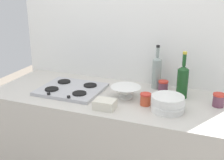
# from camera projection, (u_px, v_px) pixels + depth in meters

# --- Properties ---
(counter_block) EXTENTS (1.80, 0.70, 0.90)m
(counter_block) POSITION_uv_depth(u_px,v_px,m) (112.00, 149.00, 2.26)
(counter_block) COLOR beige
(counter_block) RESTS_ON ground
(backsplash_panel) EXTENTS (1.90, 0.06, 2.41)m
(backsplash_panel) POSITION_uv_depth(u_px,v_px,m) (129.00, 44.00, 2.34)
(backsplash_panel) COLOR white
(backsplash_panel) RESTS_ON ground
(stovetop_hob) EXTENTS (0.46, 0.40, 0.04)m
(stovetop_hob) POSITION_uv_depth(u_px,v_px,m) (71.00, 89.00, 2.20)
(stovetop_hob) COLOR #B2B2B7
(stovetop_hob) RESTS_ON counter_block
(plate_stack) EXTENTS (0.22, 0.22, 0.10)m
(plate_stack) POSITION_uv_depth(u_px,v_px,m) (168.00, 103.00, 1.85)
(plate_stack) COLOR white
(plate_stack) RESTS_ON counter_block
(wine_bottle_leftmost) EXTENTS (0.08, 0.08, 0.34)m
(wine_bottle_leftmost) POSITION_uv_depth(u_px,v_px,m) (183.00, 81.00, 2.03)
(wine_bottle_leftmost) COLOR #19471E
(wine_bottle_leftmost) RESTS_ON counter_block
(wine_bottle_mid_left) EXTENTS (0.07, 0.07, 0.34)m
(wine_bottle_mid_left) POSITION_uv_depth(u_px,v_px,m) (157.00, 72.00, 2.21)
(wine_bottle_mid_left) COLOR gray
(wine_bottle_mid_left) RESTS_ON counter_block
(mixing_bowl) EXTENTS (0.22, 0.22, 0.08)m
(mixing_bowl) POSITION_uv_depth(u_px,v_px,m) (126.00, 92.00, 2.06)
(mixing_bowl) COLOR white
(mixing_bowl) RESTS_ON counter_block
(butter_dish) EXTENTS (0.14, 0.11, 0.06)m
(butter_dish) POSITION_uv_depth(u_px,v_px,m) (105.00, 104.00, 1.89)
(butter_dish) COLOR silver
(butter_dish) RESTS_ON counter_block
(condiment_jar_front) EXTENTS (0.07, 0.07, 0.09)m
(condiment_jar_front) POSITION_uv_depth(u_px,v_px,m) (163.00, 86.00, 2.17)
(condiment_jar_front) COLOR #66384C
(condiment_jar_front) RESTS_ON counter_block
(condiment_jar_rear) EXTENTS (0.07, 0.07, 0.08)m
(condiment_jar_rear) POSITION_uv_depth(u_px,v_px,m) (145.00, 99.00, 1.94)
(condiment_jar_rear) COLOR #C64C2D
(condiment_jar_rear) RESTS_ON counter_block
(condiment_jar_spare) EXTENTS (0.08, 0.08, 0.09)m
(condiment_jar_spare) POSITION_uv_depth(u_px,v_px,m) (219.00, 100.00, 1.92)
(condiment_jar_spare) COLOR #66384C
(condiment_jar_spare) RESTS_ON counter_block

